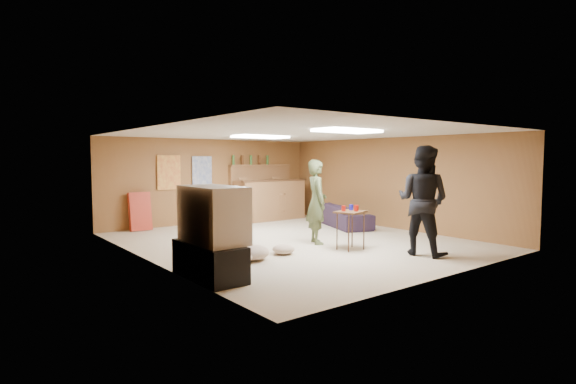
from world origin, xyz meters
TOP-DOWN VIEW (x-y plane):
  - ground at (0.00, 0.00)m, footprint 7.00×7.00m
  - ceiling at (0.00, 0.00)m, footprint 6.00×7.00m
  - wall_back at (0.00, 3.50)m, footprint 6.00×0.02m
  - wall_front at (0.00, -3.50)m, footprint 6.00×0.02m
  - wall_left at (-3.00, 0.00)m, footprint 0.02×7.00m
  - wall_right at (3.00, 0.00)m, footprint 0.02×7.00m
  - tv_stand at (-2.72, -1.50)m, footprint 0.55×1.30m
  - dvd_box at (-2.50, -1.50)m, footprint 0.35×0.50m
  - tv_body at (-2.65, -1.50)m, footprint 0.60×1.10m
  - tv_screen at (-2.34, -1.50)m, footprint 0.02×0.95m
  - bar_counter at (1.50, 2.95)m, footprint 2.00×0.60m
  - bar_lip at (1.50, 2.70)m, footprint 2.10×0.12m
  - bar_shelf at (1.50, 3.40)m, footprint 2.00×0.18m
  - bar_backing at (1.50, 3.42)m, footprint 2.00×0.14m
  - poster_left at (-1.20, 3.46)m, footprint 0.60×0.03m
  - poster_right at (-0.30, 3.46)m, footprint 0.55×0.03m
  - folding_chair_stack at (-2.00, 3.30)m, footprint 0.50×0.26m
  - ceiling_panel_front at (0.00, -1.50)m, footprint 1.20×0.60m
  - ceiling_panel_back at (0.00, 1.20)m, footprint 1.20×0.60m
  - person_olive at (0.21, -0.45)m, footprint 0.61×0.72m
  - person_black at (0.99, -2.38)m, footprint 0.90×1.06m
  - sofa at (2.26, 0.81)m, footprint 1.37×2.02m
  - tray_table at (0.29, -1.31)m, footprint 0.66×0.58m
  - cup_red_near at (0.17, -1.25)m, footprint 0.08×0.08m
  - cup_red_far at (0.35, -1.39)m, footprint 0.11×0.11m
  - cup_blue at (0.41, -1.21)m, footprint 0.10×0.10m
  - bar_stool_left at (0.65, 2.83)m, footprint 0.42×0.42m
  - bar_stool_right at (1.70, 2.79)m, footprint 0.45×0.45m
  - cushion_near_tv at (-1.61, -0.91)m, footprint 0.58×0.58m
  - cushion_mid at (-0.92, -0.86)m, footprint 0.52×0.52m
  - cushion_far at (-1.95, -1.01)m, footprint 0.54×0.54m
  - bottle_row at (1.16, 3.38)m, footprint 1.20×0.08m

SIDE VIEW (x-z plane):
  - ground at x=0.00m, z-range 0.00..0.00m
  - cushion_mid at x=-0.92m, z-range 0.00..0.18m
  - cushion_far at x=-1.95m, z-range 0.00..0.21m
  - cushion_near_tv at x=-1.61m, z-range 0.00..0.25m
  - dvd_box at x=-2.50m, z-range 0.11..0.19m
  - tv_stand at x=-2.72m, z-range 0.00..0.50m
  - sofa at x=2.26m, z-range 0.00..0.55m
  - tray_table at x=0.29m, z-range 0.00..0.72m
  - folding_chair_stack at x=-2.00m, z-range -0.01..0.91m
  - bar_counter at x=1.50m, z-range 0.00..1.10m
  - bar_stool_right at x=1.70m, z-range 0.00..1.17m
  - bar_stool_left at x=0.65m, z-range 0.00..1.27m
  - cup_red_near at x=0.17m, z-range 0.72..0.83m
  - cup_blue at x=0.41m, z-range 0.72..0.83m
  - cup_red_far at x=0.35m, z-range 0.72..0.84m
  - person_olive at x=0.21m, z-range 0.00..1.67m
  - tv_body at x=-2.65m, z-range 0.50..1.30m
  - tv_screen at x=-2.34m, z-range 0.57..1.23m
  - person_black at x=0.99m, z-range 0.00..1.91m
  - wall_back at x=0.00m, z-range 0.00..2.20m
  - wall_front at x=0.00m, z-range 0.00..2.20m
  - wall_left at x=-3.00m, z-range 0.00..2.20m
  - wall_right at x=3.00m, z-range 0.00..2.20m
  - bar_lip at x=1.50m, z-range 1.08..1.12m
  - bar_backing at x=1.50m, z-range 0.90..1.50m
  - poster_left at x=-1.20m, z-range 0.93..1.78m
  - poster_right at x=-0.30m, z-range 0.95..1.75m
  - bar_shelf at x=1.50m, z-range 1.48..1.52m
  - bottle_row at x=1.16m, z-range 1.52..1.78m
  - ceiling_panel_front at x=0.00m, z-range 2.15..2.19m
  - ceiling_panel_back at x=0.00m, z-range 2.15..2.19m
  - ceiling at x=0.00m, z-range 2.19..2.21m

